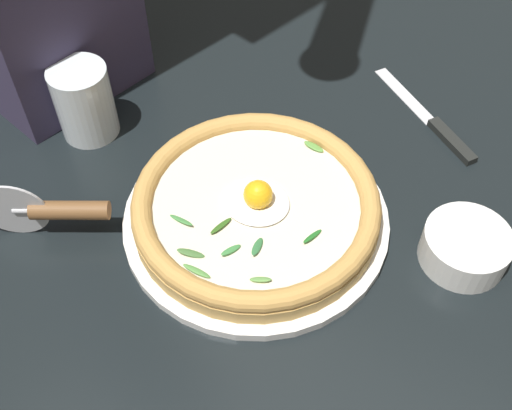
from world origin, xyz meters
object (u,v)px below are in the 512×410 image
pizza_cutter (51,210)px  table_knife (437,127)px  drinking_glass (85,107)px  pizza (256,206)px  side_bowl (465,247)px

pizza_cutter → table_knife: pizza_cutter is taller
pizza_cutter → drinking_glass: bearing=-62.9°
pizza_cutter → table_knife: bearing=-129.9°
pizza → side_bowl: size_ratio=2.93×
pizza → pizza_cutter: 0.23m
pizza → table_knife: (-0.13, -0.26, -0.03)m
drinking_glass → pizza_cutter: bearing=117.1°
pizza → drinking_glass: 0.27m
table_knife → side_bowl: bearing=117.2°
side_bowl → pizza: bearing=17.8°
pizza → pizza_cutter: size_ratio=2.11×
table_knife → drinking_glass: size_ratio=1.86×
pizza → pizza_cutter: (0.19, 0.13, 0.01)m
side_bowl → drinking_glass: size_ratio=0.98×
side_bowl → drinking_glass: drinking_glass is taller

